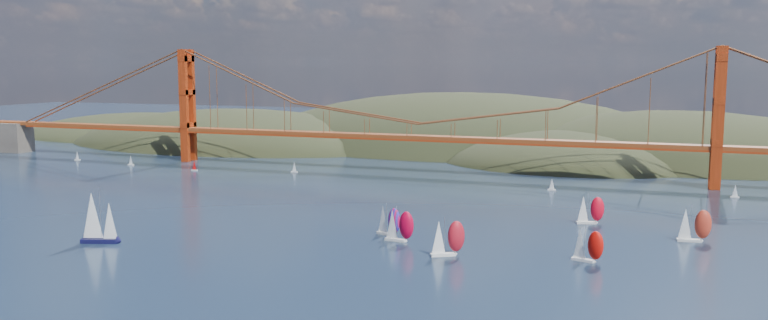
{
  "coord_description": "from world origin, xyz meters",
  "views": [
    {
      "loc": [
        96.92,
        -133.92,
        48.79
      ],
      "look_at": [
        15.78,
        90.0,
        17.6
      ],
      "focal_mm": 35.0,
      "sensor_mm": 36.0,
      "label": 1
    }
  ],
  "objects_px": {
    "racer_1": "(447,237)",
    "racer_rwb": "(388,220)",
    "racer_3": "(590,209)",
    "sloop_navy": "(97,218)",
    "racer_2": "(587,245)",
    "racer_0": "(399,225)",
    "racer_4": "(694,225)"
  },
  "relations": [
    {
      "from": "sloop_navy",
      "to": "racer_3",
      "type": "height_order",
      "value": "sloop_navy"
    },
    {
      "from": "racer_3",
      "to": "racer_rwb",
      "type": "height_order",
      "value": "racer_3"
    },
    {
      "from": "racer_0",
      "to": "racer_3",
      "type": "height_order",
      "value": "racer_0"
    },
    {
      "from": "racer_3",
      "to": "sloop_navy",
      "type": "bearing_deg",
      "value": -167.77
    },
    {
      "from": "sloop_navy",
      "to": "racer_2",
      "type": "xyz_separation_m",
      "value": [
        126.81,
        25.13,
        -2.56
      ]
    },
    {
      "from": "racer_3",
      "to": "racer_rwb",
      "type": "distance_m",
      "value": 63.21
    },
    {
      "from": "racer_0",
      "to": "racer_2",
      "type": "relative_size",
      "value": 1.08
    },
    {
      "from": "sloop_navy",
      "to": "racer_2",
      "type": "height_order",
      "value": "sloop_navy"
    },
    {
      "from": "racer_0",
      "to": "racer_rwb",
      "type": "bearing_deg",
      "value": 139.79
    },
    {
      "from": "racer_0",
      "to": "racer_3",
      "type": "relative_size",
      "value": 1.03
    },
    {
      "from": "racer_2",
      "to": "racer_4",
      "type": "xyz_separation_m",
      "value": [
        25.53,
        31.24,
        0.52
      ]
    },
    {
      "from": "racer_2",
      "to": "racer_3",
      "type": "height_order",
      "value": "racer_3"
    },
    {
      "from": "racer_2",
      "to": "racer_rwb",
      "type": "relative_size",
      "value": 0.98
    },
    {
      "from": "racer_2",
      "to": "racer_3",
      "type": "xyz_separation_m",
      "value": [
        -3.03,
        45.28,
        0.17
      ]
    },
    {
      "from": "sloop_navy",
      "to": "racer_0",
      "type": "relative_size",
      "value": 1.59
    },
    {
      "from": "racer_4",
      "to": "racer_rwb",
      "type": "height_order",
      "value": "racer_4"
    },
    {
      "from": "sloop_navy",
      "to": "racer_3",
      "type": "relative_size",
      "value": 1.64
    },
    {
      "from": "racer_0",
      "to": "racer_2",
      "type": "height_order",
      "value": "racer_0"
    },
    {
      "from": "racer_1",
      "to": "racer_4",
      "type": "height_order",
      "value": "racer_4"
    },
    {
      "from": "racer_rwb",
      "to": "racer_2",
      "type": "bearing_deg",
      "value": 9.58
    },
    {
      "from": "racer_1",
      "to": "racer_rwb",
      "type": "height_order",
      "value": "racer_1"
    },
    {
      "from": "racer_1",
      "to": "sloop_navy",
      "type": "bearing_deg",
      "value": 161.22
    },
    {
      "from": "racer_2",
      "to": "sloop_navy",
      "type": "bearing_deg",
      "value": -150.59
    },
    {
      "from": "racer_0",
      "to": "racer_4",
      "type": "bearing_deg",
      "value": 28.35
    },
    {
      "from": "racer_1",
      "to": "racer_2",
      "type": "height_order",
      "value": "racer_1"
    },
    {
      "from": "racer_2",
      "to": "racer_0",
      "type": "bearing_deg",
      "value": -166.45
    },
    {
      "from": "sloop_navy",
      "to": "racer_rwb",
      "type": "bearing_deg",
      "value": 9.16
    },
    {
      "from": "racer_rwb",
      "to": "racer_4",
      "type": "bearing_deg",
      "value": 34.49
    },
    {
      "from": "racer_1",
      "to": "racer_rwb",
      "type": "distance_m",
      "value": 27.13
    },
    {
      "from": "racer_2",
      "to": "racer_4",
      "type": "height_order",
      "value": "racer_4"
    },
    {
      "from": "racer_1",
      "to": "racer_3",
      "type": "xyz_separation_m",
      "value": [
        30.86,
        51.59,
        -0.35
      ]
    },
    {
      "from": "sloop_navy",
      "to": "racer_3",
      "type": "distance_m",
      "value": 142.42
    }
  ]
}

